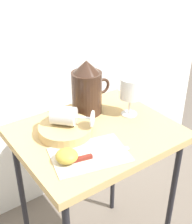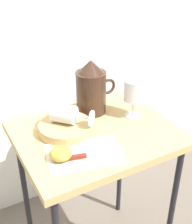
# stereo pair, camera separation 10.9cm
# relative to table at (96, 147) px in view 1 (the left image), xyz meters

# --- Properties ---
(curtain_drape) EXTENTS (2.40, 0.03, 2.16)m
(curtain_drape) POSITION_rel_table_xyz_m (0.00, 0.53, 0.43)
(curtain_drape) COLOR white
(curtain_drape) RESTS_ON ground_plane
(table) EXTENTS (0.58, 0.47, 0.72)m
(table) POSITION_rel_table_xyz_m (0.00, 0.00, 0.00)
(table) COLOR tan
(table) RESTS_ON ground_plane
(linen_napkin) EXTENTS (0.28, 0.22, 0.00)m
(linen_napkin) POSITION_rel_table_xyz_m (-0.10, -0.11, 0.08)
(linen_napkin) COLOR beige
(linen_napkin) RESTS_ON table
(basket_tray) EXTENTS (0.20, 0.20, 0.03)m
(basket_tray) POSITION_rel_table_xyz_m (-0.10, 0.05, 0.09)
(basket_tray) COLOR tan
(basket_tray) RESTS_ON table
(pitcher) EXTENTS (0.17, 0.12, 0.22)m
(pitcher) POSITION_rel_table_xyz_m (0.05, 0.14, 0.16)
(pitcher) COLOR #382319
(pitcher) RESTS_ON table
(wine_glass_upright) EXTENTS (0.08, 0.08, 0.16)m
(wine_glass_upright) POSITION_rel_table_xyz_m (0.18, 0.02, 0.18)
(wine_glass_upright) COLOR silver
(wine_glass_upright) RESTS_ON table
(wine_glass_tipped_near) EXTENTS (0.15, 0.16, 0.07)m
(wine_glass_tipped_near) POSITION_rel_table_xyz_m (-0.09, 0.06, 0.14)
(wine_glass_tipped_near) COLOR silver
(wine_glass_tipped_near) RESTS_ON basket_tray
(apple_half_left) EXTENTS (0.07, 0.07, 0.04)m
(apple_half_left) POSITION_rel_table_xyz_m (-0.18, -0.09, 0.10)
(apple_half_left) COLOR #B29938
(apple_half_left) RESTS_ON linen_napkin
(knife) EXTENTS (0.22, 0.06, 0.01)m
(knife) POSITION_rel_table_xyz_m (-0.11, -0.12, 0.08)
(knife) COLOR silver
(knife) RESTS_ON linen_napkin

